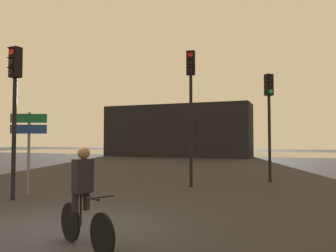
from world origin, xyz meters
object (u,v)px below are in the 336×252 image
at_px(traffic_light_near_left, 15,93).
at_px(traffic_light_far_right, 269,107).
at_px(cyclist, 83,197).
at_px(traffic_light_center, 191,93).
at_px(distant_building, 177,131).
at_px(direction_sign_post, 29,138).

bearing_deg(traffic_light_near_left, traffic_light_far_right, -126.13).
bearing_deg(cyclist, traffic_light_near_left, -95.37).
relative_size(traffic_light_center, traffic_light_near_left, 1.14).
relative_size(traffic_light_center, traffic_light_far_right, 1.13).
height_order(distant_building, cyclist, distant_building).
height_order(traffic_light_far_right, cyclist, traffic_light_far_right).
bearing_deg(distant_building, traffic_light_near_left, -81.35).
height_order(direction_sign_post, cyclist, direction_sign_post).
distance_m(traffic_light_near_left, cyclist, 5.75).
bearing_deg(traffic_light_near_left, cyclist, 155.33).
distance_m(traffic_light_center, cyclist, 7.70).
relative_size(distant_building, traffic_light_far_right, 3.41).
relative_size(distant_building, traffic_light_near_left, 3.43).
bearing_deg(distant_building, cyclist, -73.56).
bearing_deg(traffic_light_far_right, cyclist, 40.72).
bearing_deg(direction_sign_post, traffic_light_center, -165.20).
bearing_deg(traffic_light_center, cyclist, 81.45).
xyz_separation_m(traffic_light_center, traffic_light_far_right, (2.64, 2.57, -0.37)).
bearing_deg(traffic_light_center, traffic_light_near_left, 35.47).
relative_size(distant_building, traffic_light_center, 3.02).
distance_m(distant_building, traffic_light_center, 22.33).
height_order(distant_building, traffic_light_far_right, distant_building).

